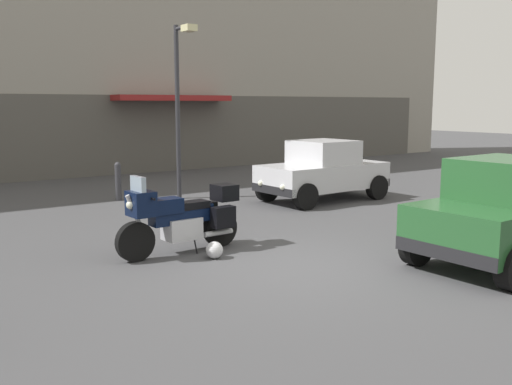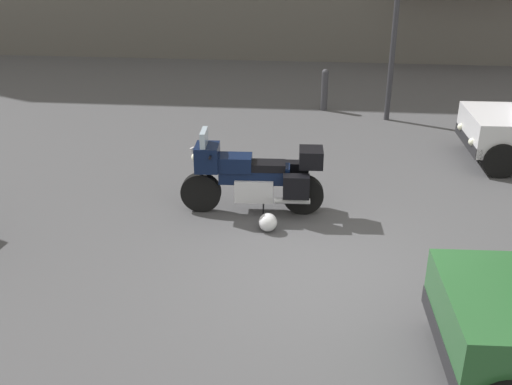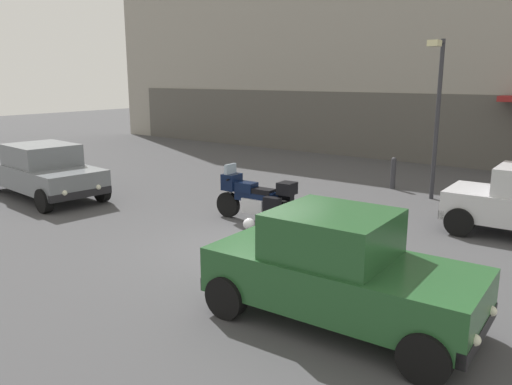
# 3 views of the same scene
# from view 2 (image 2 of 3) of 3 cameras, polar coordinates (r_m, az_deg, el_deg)

# --- Properties ---
(ground_plane) EXTENTS (80.00, 80.00, 0.00)m
(ground_plane) POSITION_cam_2_polar(r_m,az_deg,el_deg) (8.23, 7.09, -7.42)
(ground_plane) COLOR #424244
(motorcycle) EXTENTS (2.26, 0.78, 1.36)m
(motorcycle) POSITION_cam_2_polar(r_m,az_deg,el_deg) (9.48, -0.12, 1.54)
(motorcycle) COLOR black
(motorcycle) RESTS_ON ground
(helmet) EXTENTS (0.28, 0.28, 0.28)m
(helmet) POSITION_cam_2_polar(r_m,az_deg,el_deg) (9.11, 1.12, -2.81)
(helmet) COLOR silver
(helmet) RESTS_ON ground
(bollard_curbside) EXTENTS (0.16, 0.16, 1.00)m
(bollard_curbside) POSITION_cam_2_polar(r_m,az_deg,el_deg) (14.84, 6.44, 9.66)
(bollard_curbside) COLOR #333338
(bollard_curbside) RESTS_ON ground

